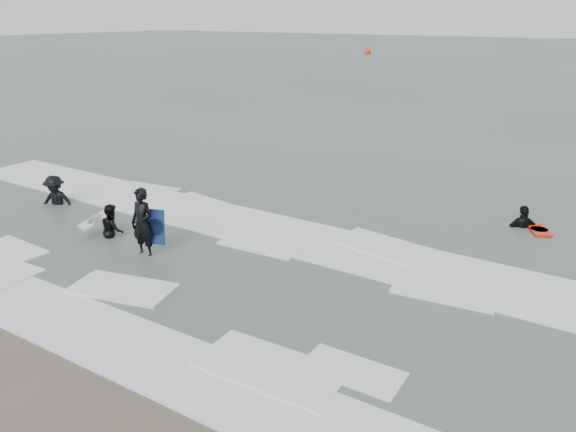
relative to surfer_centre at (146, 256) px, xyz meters
The scene contains 8 objects.
ground 4.16m from the surfer_centre, 40.87° to the right, with size 320.00×320.00×0.00m, color brown.
surfer_centre is the anchor object (origin of this frame).
surfer_wading 1.87m from the surfer_centre, 166.05° to the left, with size 0.77×0.60×1.58m, color black.
surfer_breaker 5.84m from the surfer_centre, 167.08° to the left, with size 1.25×0.72×1.94m, color black.
surfer_right_near 11.31m from the surfer_centre, 44.08° to the left, with size 1.10×0.46×1.87m, color black.
surf_foam 3.29m from the surfer_centre, 17.33° to the left, with size 30.03×9.06×0.09m.
bodyboards 3.57m from the surfer_centre, 50.38° to the left, with size 11.65×8.53×1.25m.
buoy 81.72m from the surfer_centre, 111.37° to the left, with size 1.00×1.00×1.65m.
Camera 1 is at (7.75, -6.84, 6.22)m, focal length 35.00 mm.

